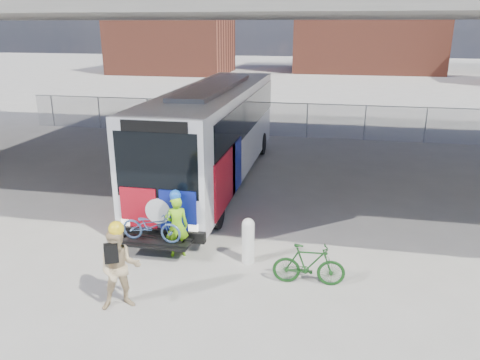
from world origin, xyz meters
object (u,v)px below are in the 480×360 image
(bollard, at_px, (248,239))
(cyclist_hivis, at_px, (177,225))
(bus, at_px, (215,127))
(bike_parked, at_px, (309,265))
(cyclist_tan, at_px, (120,268))

(bollard, height_order, cyclist_hivis, cyclist_hivis)
(bus, relative_size, bike_parked, 7.70)
(bollard, distance_m, cyclist_hivis, 1.89)
(bus, bearing_deg, cyclist_hivis, -84.69)
(cyclist_tan, distance_m, bike_parked, 4.24)
(cyclist_tan, xyz_separation_m, bike_parked, (3.84, 1.73, -0.44))
(bollard, xyz_separation_m, bike_parked, (1.57, -0.77, -0.14))
(cyclist_hivis, xyz_separation_m, bike_parked, (3.45, -0.77, -0.37))
(bollard, xyz_separation_m, cyclist_hivis, (-1.88, -0.00, 0.23))
(bollard, bearing_deg, bus, 111.29)
(bus, distance_m, bollard, 6.95)
(bus, relative_size, cyclist_tan, 6.47)
(bus, xyz_separation_m, bike_parked, (4.04, -7.10, -1.61))
(bus, relative_size, cyclist_hivis, 7.07)
(bollard, relative_size, cyclist_hivis, 0.66)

